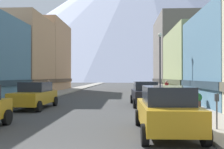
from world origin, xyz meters
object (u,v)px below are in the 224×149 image
Objects in this scene: pedestrian_1 at (49,88)px; pedestrian_0 at (167,90)px; car_left_1 at (35,95)px; potted_plant_2 at (22,95)px; potted_plant_0 at (198,99)px; car_right_0 at (166,110)px; parking_meter_near at (217,106)px; streetlamp_right at (160,56)px; car_right_1 at (145,93)px; potted_plant_1 at (179,95)px.

pedestrian_0 is at bearing -14.71° from pedestrian_1.
car_left_1 is 6.39m from potted_plant_2.
pedestrian_0 is (-0.75, 7.63, 0.24)m from potted_plant_0.
car_left_1 is at bearing -77.32° from pedestrian_1.
pedestrian_1 reaches higher than car_right_0.
parking_meter_near is at bearing -91.97° from pedestrian_0.
potted_plant_2 is at bearing -179.70° from streetlamp_right.
streetlamp_right reaches higher than car_right_1.
car_right_0 is 16.71m from potted_plant_2.
streetlamp_right is (-0.90, -2.03, 3.08)m from pedestrian_0.
car_right_0 is at bearing -96.90° from streetlamp_right.
car_right_0 is 0.99× the size of car_right_1.
pedestrian_1 is 13.13m from streetlamp_right.
pedestrian_0 reaches higher than potted_plant_0.
car_right_0 reaches higher than potted_plant_1.
potted_plant_1 is (3.20, 3.43, -0.37)m from car_right_1.
pedestrian_1 is (-2.45, 10.90, 0.00)m from car_left_1.
streetlamp_right is (-1.65, -0.02, 3.46)m from potted_plant_1.
pedestrian_0 is at bearing 80.63° from car_right_0.
car_right_0 is 13.22m from potted_plant_1.
potted_plant_2 is at bearing 120.11° from car_left_1.
car_left_1 is 7.90m from car_right_1.
car_right_1 is 3.36× the size of parking_meter_near.
car_right_1 reaches higher than potted_plant_1.
potted_plant_0 is 15.06m from potted_plant_2.
parking_meter_near is at bearing -100.27° from potted_plant_0.
parking_meter_near is 1.73× the size of potted_plant_1.
car_right_0 is at bearing -99.37° from pedestrian_0.
streetlamp_right is (12.35, 0.06, 3.50)m from potted_plant_2.
car_right_0 is at bearing -89.98° from car_right_1.
car_right_0 reaches higher than potted_plant_0.
potted_plant_1 is at bearing 46.93° from car_right_1.
potted_plant_1 is at bearing -69.58° from pedestrian_0.
car_left_1 is 3.33× the size of parking_meter_near.
parking_meter_near is 1.80× the size of potted_plant_2.
pedestrian_0 is at bearing 65.74° from car_right_1.
potted_plant_2 is at bearing 135.72° from parking_meter_near.
potted_plant_2 is at bearing 158.43° from potted_plant_0.
parking_meter_near is (9.55, -6.92, 0.11)m from car_left_1.
car_right_1 is 11.31m from potted_plant_2.
potted_plant_1 is at bearing -21.79° from pedestrian_1.
car_left_1 is 4.79× the size of potted_plant_0.
pedestrian_1 reaches higher than car_left_1.
parking_meter_near is at bearing -95.70° from potted_plant_1.
pedestrian_1 is (-10.05, 18.12, 0.00)m from car_right_0.
potted_plant_1 is (10.80, 5.60, -0.37)m from car_left_1.
car_right_1 is (7.60, 2.18, 0.00)m from car_left_1.
car_left_1 reaches higher than potted_plant_1.
car_right_0 is at bearing -60.98° from pedestrian_1.
potted_plant_0 is 0.56× the size of pedestrian_0.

